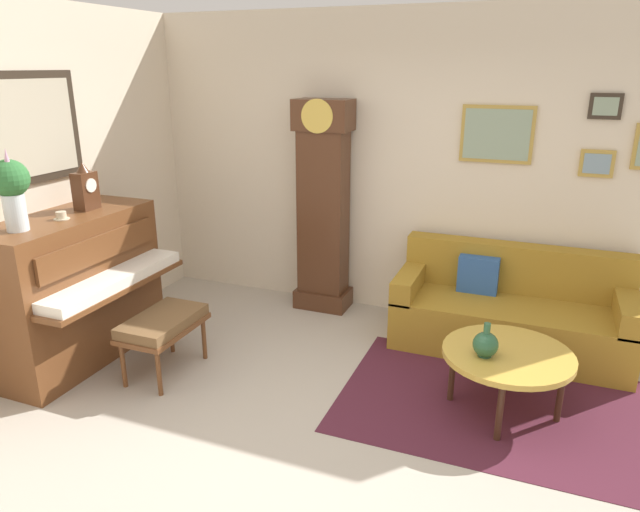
% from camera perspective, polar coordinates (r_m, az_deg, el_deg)
% --- Properties ---
extents(ground_plane, '(6.40, 6.00, 0.10)m').
position_cam_1_polar(ground_plane, '(3.83, -0.84, -19.43)').
color(ground_plane, '#B2A899').
extents(wall_back, '(5.30, 0.13, 2.80)m').
position_cam_1_polar(wall_back, '(5.39, 9.12, 8.64)').
color(wall_back, beige).
rests_on(wall_back, ground_plane).
extents(area_rug, '(2.10, 1.50, 0.01)m').
position_cam_1_polar(area_rug, '(4.38, 16.61, -14.03)').
color(area_rug, '#4C1E2D').
rests_on(area_rug, ground_plane).
extents(piano, '(0.87, 1.44, 1.20)m').
position_cam_1_polar(piano, '(4.99, -23.22, -2.97)').
color(piano, brown).
rests_on(piano, ground_plane).
extents(piano_bench, '(0.42, 0.70, 0.48)m').
position_cam_1_polar(piano_bench, '(4.59, -15.40, -6.64)').
color(piano_bench, brown).
rests_on(piano_bench, ground_plane).
extents(grandfather_clock, '(0.52, 0.34, 2.03)m').
position_cam_1_polar(grandfather_clock, '(5.48, 0.33, 4.32)').
color(grandfather_clock, '#4C2B19').
rests_on(grandfather_clock, ground_plane).
extents(couch, '(1.90, 0.80, 0.84)m').
position_cam_1_polar(couch, '(5.15, 18.40, -5.29)').
color(couch, olive).
rests_on(couch, ground_plane).
extents(coffee_table, '(0.88, 0.88, 0.46)m').
position_cam_1_polar(coffee_table, '(4.15, 18.22, -9.47)').
color(coffee_table, gold).
rests_on(coffee_table, ground_plane).
extents(mantel_clock, '(0.13, 0.18, 0.38)m').
position_cam_1_polar(mantel_clock, '(4.95, -22.37, 6.26)').
color(mantel_clock, '#4C2B19').
rests_on(mantel_clock, piano).
extents(flower_vase, '(0.26, 0.26, 0.58)m').
position_cam_1_polar(flower_vase, '(4.47, -28.46, 6.13)').
color(flower_vase, silver).
rests_on(flower_vase, piano).
extents(teacup, '(0.12, 0.12, 0.06)m').
position_cam_1_polar(teacup, '(4.72, -24.40, 3.63)').
color(teacup, beige).
rests_on(teacup, piano).
extents(green_jug, '(0.17, 0.17, 0.24)m').
position_cam_1_polar(green_jug, '(4.00, 16.19, -8.45)').
color(green_jug, '#234C33').
rests_on(green_jug, coffee_table).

